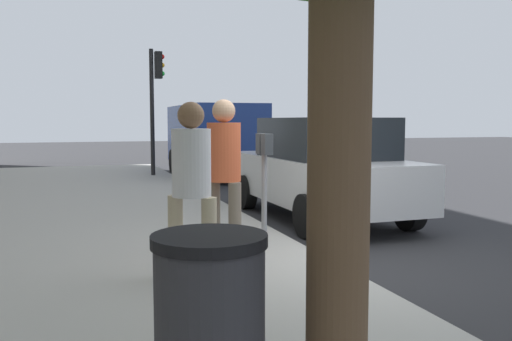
# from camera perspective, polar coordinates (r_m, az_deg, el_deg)

# --- Properties ---
(ground_plane) EXTENTS (80.00, 80.00, 0.00)m
(ground_plane) POSITION_cam_1_polar(r_m,az_deg,el_deg) (6.65, 6.61, -9.83)
(ground_plane) COLOR #2B2B2D
(ground_plane) RESTS_ON ground
(sidewalk_slab) EXTENTS (28.00, 6.00, 0.15)m
(sidewalk_slab) POSITION_cam_1_polar(r_m,az_deg,el_deg) (6.03, -20.64, -10.97)
(sidewalk_slab) COLOR #A8A59E
(sidewalk_slab) RESTS_ON ground_plane
(parking_meter) EXTENTS (0.36, 0.12, 1.41)m
(parking_meter) POSITION_cam_1_polar(r_m,az_deg,el_deg) (6.88, 0.87, 0.58)
(parking_meter) COLOR gray
(parking_meter) RESTS_ON sidewalk_slab
(pedestrian_at_meter) EXTENTS (0.52, 0.40, 1.82)m
(pedestrian_at_meter) POSITION_cam_1_polar(r_m,az_deg,el_deg) (6.40, -3.36, 0.83)
(pedestrian_at_meter) COLOR #726656
(pedestrian_at_meter) RESTS_ON sidewalk_slab
(pedestrian_bystander) EXTENTS (0.41, 0.43, 1.76)m
(pedestrian_bystander) POSITION_cam_1_polar(r_m,az_deg,el_deg) (5.36, -6.75, -0.59)
(pedestrian_bystander) COLOR tan
(pedestrian_bystander) RESTS_ON sidewalk_slab
(parked_sedan_near) EXTENTS (4.42, 2.00, 1.77)m
(parked_sedan_near) POSITION_cam_1_polar(r_m,az_deg,el_deg) (9.58, 6.79, 0.24)
(parked_sedan_near) COLOR silver
(parked_sedan_near) RESTS_ON ground_plane
(parked_van_far) EXTENTS (5.24, 2.20, 2.18)m
(parked_van_far) POSITION_cam_1_polar(r_m,az_deg,el_deg) (16.78, -4.51, 3.64)
(parked_van_far) COLOR navy
(parked_van_far) RESTS_ON ground_plane
(traffic_signal) EXTENTS (0.24, 0.44, 3.60)m
(traffic_signal) POSITION_cam_1_polar(r_m,az_deg,el_deg) (16.05, -10.46, 8.20)
(traffic_signal) COLOR black
(traffic_signal) RESTS_ON sidewalk_slab
(trash_bin) EXTENTS (0.59, 0.59, 1.01)m
(trash_bin) POSITION_cam_1_polar(r_m,az_deg,el_deg) (2.90, -4.82, -16.42)
(trash_bin) COLOR #2D2D33
(trash_bin) RESTS_ON sidewalk_slab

